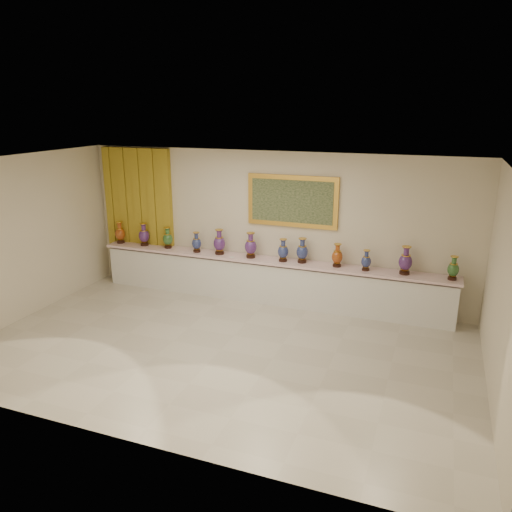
# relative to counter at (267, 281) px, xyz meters

# --- Properties ---
(ground) EXTENTS (8.00, 8.00, 0.00)m
(ground) POSITION_rel_counter_xyz_m (0.00, -2.27, -0.44)
(ground) COLOR beige
(ground) RESTS_ON ground
(room) EXTENTS (8.00, 8.00, 8.00)m
(room) POSITION_rel_counter_xyz_m (-2.47, 0.17, 1.15)
(room) COLOR beige
(room) RESTS_ON ground
(counter) EXTENTS (7.28, 0.48, 0.90)m
(counter) POSITION_rel_counter_xyz_m (0.00, 0.00, 0.00)
(counter) COLOR white
(counter) RESTS_ON ground
(vase_0) EXTENTS (0.29, 0.29, 0.48)m
(vase_0) POSITION_rel_counter_xyz_m (-3.45, 0.00, 0.68)
(vase_0) COLOR black
(vase_0) RESTS_ON counter
(vase_1) EXTENTS (0.27, 0.27, 0.49)m
(vase_1) POSITION_rel_counter_xyz_m (-2.84, 0.01, 0.68)
(vase_1) COLOR black
(vase_1) RESTS_ON counter
(vase_2) EXTENTS (0.21, 0.21, 0.45)m
(vase_2) POSITION_rel_counter_xyz_m (-2.25, 0.01, 0.67)
(vase_2) COLOR black
(vase_2) RESTS_ON counter
(vase_3) EXTENTS (0.25, 0.25, 0.42)m
(vase_3) POSITION_rel_counter_xyz_m (-1.54, -0.05, 0.65)
(vase_3) COLOR black
(vase_3) RESTS_ON counter
(vase_4) EXTENTS (0.26, 0.26, 0.52)m
(vase_4) POSITION_rel_counter_xyz_m (-1.03, -0.02, 0.70)
(vase_4) COLOR black
(vase_4) RESTS_ON counter
(vase_5) EXTENTS (0.31, 0.31, 0.52)m
(vase_5) POSITION_rel_counter_xyz_m (-0.34, -0.03, 0.70)
(vase_5) COLOR black
(vase_5) RESTS_ON counter
(vase_6) EXTENTS (0.25, 0.25, 0.45)m
(vase_6) POSITION_rel_counter_xyz_m (0.34, -0.04, 0.67)
(vase_6) COLOR black
(vase_6) RESTS_ON counter
(vase_7) EXTENTS (0.29, 0.29, 0.49)m
(vase_7) POSITION_rel_counter_xyz_m (0.71, 0.01, 0.68)
(vase_7) COLOR black
(vase_7) RESTS_ON counter
(vase_8) EXTENTS (0.22, 0.22, 0.45)m
(vase_8) POSITION_rel_counter_xyz_m (1.40, 0.00, 0.66)
(vase_8) COLOR black
(vase_8) RESTS_ON counter
(vase_9) EXTENTS (0.22, 0.22, 0.39)m
(vase_9) POSITION_rel_counter_xyz_m (1.95, -0.04, 0.64)
(vase_9) COLOR black
(vase_9) RESTS_ON counter
(vase_10) EXTENTS (0.25, 0.25, 0.52)m
(vase_10) POSITION_rel_counter_xyz_m (2.64, -0.00, 0.70)
(vase_10) COLOR black
(vase_10) RESTS_ON counter
(vase_11) EXTENTS (0.21, 0.21, 0.43)m
(vase_11) POSITION_rel_counter_xyz_m (3.45, -0.03, 0.66)
(vase_11) COLOR black
(vase_11) RESTS_ON counter
(label_card) EXTENTS (0.10, 0.06, 0.00)m
(label_card) POSITION_rel_counter_xyz_m (-0.71, -0.14, 0.47)
(label_card) COLOR white
(label_card) RESTS_ON counter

